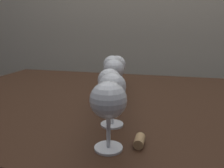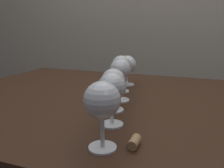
# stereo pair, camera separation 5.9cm
# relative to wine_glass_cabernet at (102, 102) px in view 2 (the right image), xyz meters

# --- Properties ---
(dining_table) EXTENTS (1.45, 0.94, 0.77)m
(dining_table) POSITION_rel_wine_glass_cabernet_xyz_m (-0.03, 0.36, -0.19)
(dining_table) COLOR #382114
(dining_table) RESTS_ON ground_plane
(wine_glass_cabernet) EXTENTS (0.08, 0.08, 0.15)m
(wine_glass_cabernet) POSITION_rel_wine_glass_cabernet_xyz_m (0.00, 0.00, 0.00)
(wine_glass_cabernet) COLOR white
(wine_glass_cabernet) RESTS_ON dining_table
(wine_glass_rose) EXTENTS (0.07, 0.07, 0.14)m
(wine_glass_rose) POSITION_rel_wine_glass_cabernet_xyz_m (-0.02, 0.12, -0.00)
(wine_glass_rose) COLOR white
(wine_glass_rose) RESTS_ON dining_table
(wine_glass_chardonnay) EXTENTS (0.07, 0.07, 0.13)m
(wine_glass_chardonnay) POSITION_rel_wine_glass_cabernet_xyz_m (-0.06, 0.23, -0.01)
(wine_glass_chardonnay) COLOR white
(wine_glass_chardonnay) RESTS_ON dining_table
(wine_glass_empty) EXTENTS (0.07, 0.07, 0.15)m
(wine_glass_empty) POSITION_rel_wine_glass_cabernet_xyz_m (-0.07, 0.33, 0.00)
(wine_glass_empty) COLOR white
(wine_glass_empty) RESTS_ON dining_table
(wine_glass_white) EXTENTS (0.08, 0.08, 0.15)m
(wine_glass_white) POSITION_rel_wine_glass_cabernet_xyz_m (-0.10, 0.45, 0.00)
(wine_glass_white) COLOR white
(wine_glass_white) RESTS_ON dining_table
(wine_glass_amber) EXTENTS (0.08, 0.08, 0.13)m
(wine_glass_amber) POSITION_rel_wine_glass_cabernet_xyz_m (-0.11, 0.56, -0.01)
(wine_glass_amber) COLOR white
(wine_glass_amber) RESTS_ON dining_table
(cork) EXTENTS (0.02, 0.04, 0.02)m
(cork) POSITION_rel_wine_glass_cabernet_xyz_m (0.06, 0.03, -0.09)
(cork) COLOR tan
(cork) RESTS_ON dining_table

